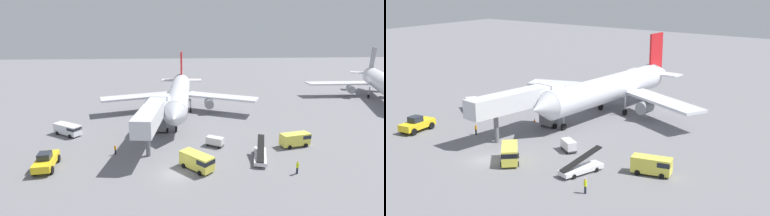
# 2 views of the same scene
# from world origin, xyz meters

# --- Properties ---
(ground_plane) EXTENTS (300.00, 300.00, 0.00)m
(ground_plane) POSITION_xyz_m (0.00, 0.00, 0.00)
(ground_plane) COLOR slate
(airplane_at_gate) EXTENTS (36.32, 38.31, 12.75)m
(airplane_at_gate) POSITION_xyz_m (1.36, 29.22, 4.55)
(airplane_at_gate) COLOR silver
(airplane_at_gate) RESTS_ON ground
(jet_bridge) EXTENTS (5.36, 17.31, 7.07)m
(jet_bridge) POSITION_xyz_m (-3.27, 11.32, 5.25)
(jet_bridge) COLOR silver
(jet_bridge) RESTS_ON ground
(pushback_tug) EXTENTS (3.19, 5.99, 2.47)m
(pushback_tug) POSITION_xyz_m (-17.88, 2.97, 1.14)
(pushback_tug) COLOR yellow
(pushback_tug) RESTS_ON ground
(belt_loader_truck) EXTENTS (3.39, 6.21, 2.96)m
(belt_loader_truck) POSITION_xyz_m (12.87, 3.73, 0.75)
(belt_loader_truck) COLOR white
(belt_loader_truck) RESTS_ON ground
(service_van_outer_right) EXTENTS (5.73, 4.67, 2.03)m
(service_van_outer_right) POSITION_xyz_m (-19.31, 16.24, 1.17)
(service_van_outer_right) COLOR white
(service_van_outer_right) RESTS_ON ground
(service_van_mid_center) EXTENTS (5.18, 2.89, 2.24)m
(service_van_mid_center) POSITION_xyz_m (20.22, 8.48, 1.28)
(service_van_mid_center) COLOR #E5DB4C
(service_van_mid_center) RESTS_ON ground
(service_van_near_center) EXTENTS (4.88, 5.09, 2.30)m
(service_van_near_center) POSITION_xyz_m (3.25, 1.29, 1.31)
(service_van_near_center) COLOR #E5DB4C
(service_van_near_center) RESTS_ON ground
(baggage_cart_far_right) EXTENTS (3.10, 2.61, 1.59)m
(baggage_cart_far_right) POSITION_xyz_m (6.83, 9.34, 0.88)
(baggage_cart_far_right) COLOR #38383D
(baggage_cart_far_right) RESTS_ON ground
(ground_crew_worker_foreground) EXTENTS (0.44, 0.44, 1.62)m
(ground_crew_worker_foreground) POSITION_xyz_m (-9.10, 7.05, 0.86)
(ground_crew_worker_foreground) COLOR #1E2333
(ground_crew_worker_foreground) RESTS_ON ground
(ground_crew_worker_midground) EXTENTS (0.46, 0.46, 1.87)m
(ground_crew_worker_midground) POSITION_xyz_m (16.62, -0.81, 0.99)
(ground_crew_worker_midground) COLOR #1E2333
(ground_crew_worker_midground) RESTS_ON ground
(safety_cone_alpha) EXTENTS (0.36, 0.36, 0.56)m
(safety_cone_alpha) POSITION_xyz_m (-6.29, 17.57, 0.28)
(safety_cone_alpha) COLOR black
(safety_cone_alpha) RESTS_ON ground
(airplane_background) EXTENTS (36.52, 35.93, 13.24)m
(airplane_background) POSITION_xyz_m (56.62, 38.62, 4.67)
(airplane_background) COLOR silver
(airplane_background) RESTS_ON ground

